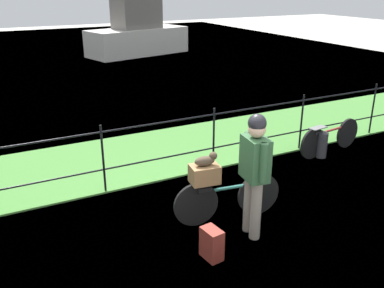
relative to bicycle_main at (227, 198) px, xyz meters
The scene contains 12 objects.
ground_plane 0.54m from the bicycle_main, 132.99° to the right, with size 60.00×60.00×0.00m, color #B2ADA3.
grass_strip 2.78m from the bicycle_main, 95.90° to the left, with size 27.00×2.40×0.03m, color #478438.
harbor_water 12.60m from the bicycle_main, 91.29° to the left, with size 30.00×30.00×0.00m, color #426684.
iron_fence 1.66m from the bicycle_main, 100.04° to the left, with size 18.04×0.04×1.14m.
bicycle_main is the anchor object (origin of this frame).
wooden_crate 0.54m from the bicycle_main, behind, with size 0.39×0.27×0.25m, color olive.
terrier_dog 0.70m from the bicycle_main, behind, with size 0.32×0.18×0.18m.
cyclist_person 0.82m from the bicycle_main, 77.92° to the right, with size 0.32×0.54×1.68m.
backpack_on_paving 0.95m from the bicycle_main, 132.81° to the right, with size 0.28×0.18×0.40m, color maroon.
mooring_bollard 3.04m from the bicycle_main, 21.38° to the left, with size 0.20×0.20×0.50m, color #38383D.
bicycle_parked 3.33m from the bicycle_main, 21.17° to the left, with size 1.65×0.28×0.61m.
moored_boat_near 14.86m from the bicycle_main, 74.13° to the left, with size 4.89×2.84×4.25m.
Camera 1 is at (-2.57, -4.14, 3.18)m, focal length 39.62 mm.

